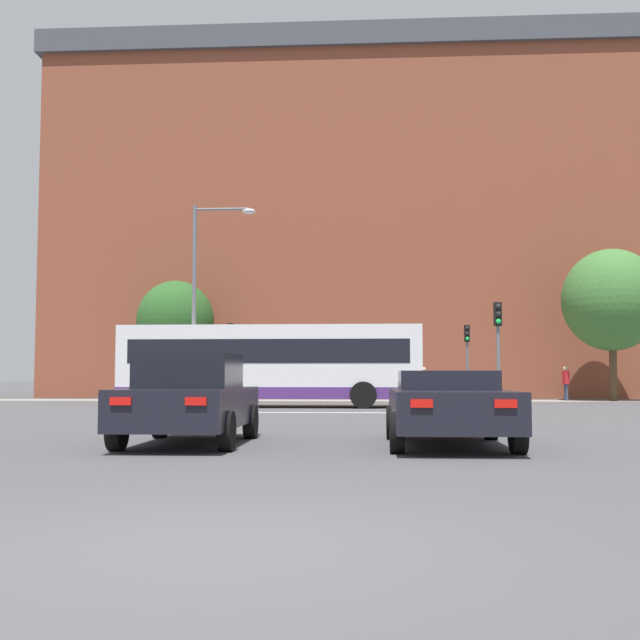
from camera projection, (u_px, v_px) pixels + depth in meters
ground_plane at (222, 547)px, 5.53m from camera, size 400.00×400.00×0.00m
stop_line_strip at (339, 413)px, 26.18m from camera, size 8.79×0.30×0.01m
far_pavement at (349, 401)px, 39.47m from camera, size 69.77×2.50×0.01m
brick_civic_building at (366, 231)px, 51.19m from camera, size 37.37×15.65×22.78m
car_saloon_left at (190, 399)px, 13.99m from camera, size 1.99×4.39×1.57m
car_roadster_right at (448, 406)px, 13.65m from camera, size 2.06×4.58×1.27m
bus_crossing_lead at (271, 364)px, 31.04m from camera, size 11.55×2.67×3.13m
traffic_light_near_right at (498, 337)px, 26.93m from camera, size 0.26×0.31×3.68m
traffic_light_far_right at (467, 349)px, 38.24m from camera, size 0.26×0.31×3.64m
traffic_light_far_left at (230, 348)px, 39.14m from camera, size 0.26×0.31×3.79m
street_lamp_junction at (205, 284)px, 30.81m from camera, size 2.44×0.36×7.80m
pedestrian_waiting at (404, 382)px, 39.54m from camera, size 0.45×0.43×1.61m
pedestrian_walking_east at (424, 381)px, 40.01m from camera, size 0.42×0.45×1.66m
pedestrian_walking_west at (566, 380)px, 39.36m from camera, size 0.30×0.44×1.70m
tree_by_building at (175, 321)px, 41.82m from camera, size 4.01×4.01×6.19m
tree_kerbside at (611, 300)px, 38.89m from camera, size 4.73×4.73×7.39m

